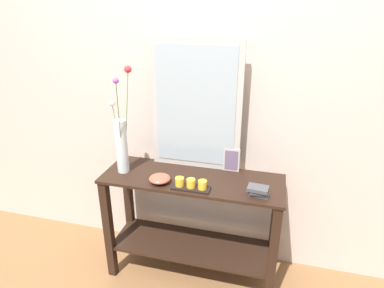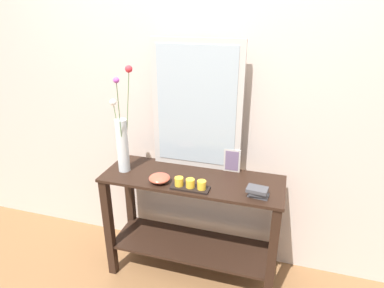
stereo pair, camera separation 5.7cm
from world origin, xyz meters
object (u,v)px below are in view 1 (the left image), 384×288
at_px(picture_frame_small, 231,160).
at_px(book_stack, 259,191).
at_px(console_table, 192,216).
at_px(tall_vase_left, 121,141).
at_px(decorative_bowl, 160,179).
at_px(mirror_leaning, 196,107).
at_px(candle_tray, 191,185).

xyz_separation_m(picture_frame_small, book_stack, (0.21, -0.28, -0.05)).
bearing_deg(picture_frame_small, console_table, -144.90).
bearing_deg(book_stack, picture_frame_small, 126.43).
height_order(tall_vase_left, decorative_bowl, tall_vase_left).
height_order(console_table, decorative_bowl, decorative_bowl).
relative_size(console_table, mirror_leaning, 1.38).
distance_m(candle_tray, book_stack, 0.42).
distance_m(console_table, book_stack, 0.58).
bearing_deg(book_stack, mirror_leaning, 147.82).
bearing_deg(book_stack, console_table, 165.33).
bearing_deg(picture_frame_small, candle_tray, -123.89).
relative_size(tall_vase_left, decorative_bowl, 5.17).
xyz_separation_m(candle_tray, book_stack, (0.42, 0.02, 0.00)).
height_order(candle_tray, decorative_bowl, candle_tray).
distance_m(picture_frame_small, decorative_bowl, 0.51).
bearing_deg(mirror_leaning, picture_frame_small, -2.46).
relative_size(console_table, tall_vase_left, 1.68).
relative_size(mirror_leaning, picture_frame_small, 5.33).
bearing_deg(decorative_bowl, tall_vase_left, 163.41).
height_order(console_table, tall_vase_left, tall_vase_left).
bearing_deg(console_table, tall_vase_left, -176.43).
bearing_deg(console_table, candle_tray, -77.88).
relative_size(candle_tray, decorative_bowl, 1.74).
xyz_separation_m(tall_vase_left, book_stack, (0.93, -0.09, -0.19)).
height_order(console_table, mirror_leaning, mirror_leaning).
bearing_deg(mirror_leaning, book_stack, -32.18).
distance_m(decorative_bowl, book_stack, 0.63).
bearing_deg(book_stack, decorative_bowl, -179.88).
relative_size(candle_tray, book_stack, 1.76).
relative_size(tall_vase_left, book_stack, 5.24).
xyz_separation_m(console_table, book_stack, (0.45, -0.12, 0.34)).
bearing_deg(picture_frame_small, tall_vase_left, -164.69).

